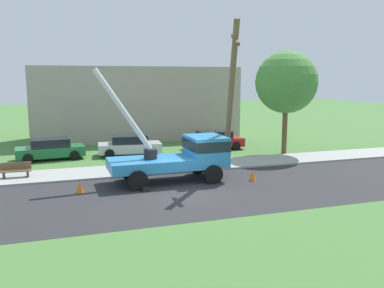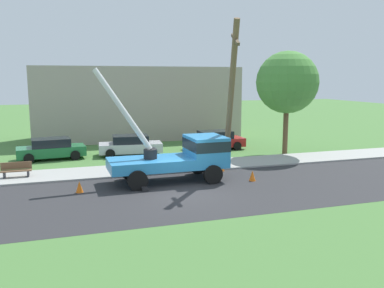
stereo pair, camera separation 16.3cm
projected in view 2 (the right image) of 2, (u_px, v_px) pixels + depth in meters
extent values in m
plane|color=#477538|center=(141.00, 151.00, 30.84)|extent=(120.00, 120.00, 0.00)
cube|color=#2B2B2D|center=(187.00, 193.00, 19.57)|extent=(80.00, 7.94, 0.01)
cube|color=#9E9E99|center=(161.00, 168.00, 24.71)|extent=(80.00, 3.00, 0.10)
cube|color=#2D84C6|center=(150.00, 164.00, 21.23)|extent=(4.33, 2.46, 0.55)
cube|color=#2D84C6|center=(206.00, 151.00, 22.12)|extent=(1.93, 2.43, 1.60)
cube|color=#19232D|center=(206.00, 144.00, 22.06)|extent=(1.95, 2.45, 0.56)
cylinder|color=black|center=(150.00, 154.00, 21.15)|extent=(0.70, 0.70, 0.50)
cylinder|color=silver|center=(123.00, 109.00, 20.98)|extent=(2.90, 1.62, 4.26)
cube|color=black|center=(145.00, 189.00, 19.83)|extent=(0.30, 0.30, 0.20)
cube|color=black|center=(134.00, 176.00, 22.54)|extent=(0.30, 0.30, 0.20)
cylinder|color=black|center=(213.00, 174.00, 21.15)|extent=(1.00, 0.30, 1.00)
cylinder|color=black|center=(198.00, 165.00, 23.40)|extent=(1.00, 0.30, 1.00)
cylinder|color=black|center=(138.00, 180.00, 19.90)|extent=(1.00, 0.30, 1.00)
cylinder|color=black|center=(129.00, 170.00, 22.15)|extent=(1.00, 0.30, 1.00)
cylinder|color=brown|center=(231.00, 100.00, 22.77)|extent=(1.11, 3.41, 8.55)
cube|color=brown|center=(235.00, 39.00, 21.08)|extent=(0.56, 1.73, 0.78)
cone|color=orange|center=(252.00, 176.00, 21.77)|extent=(0.36, 0.36, 0.56)
cone|color=orange|center=(79.00, 187.00, 19.58)|extent=(0.36, 0.36, 0.56)
cone|color=orange|center=(222.00, 166.00, 24.06)|extent=(0.36, 0.36, 0.56)
cube|color=#1E6638|center=(51.00, 151.00, 27.52)|extent=(4.54, 2.18, 0.65)
cube|color=black|center=(51.00, 142.00, 27.43)|extent=(2.60, 1.87, 0.55)
cylinder|color=black|center=(75.00, 155.00, 27.30)|extent=(0.64, 0.22, 0.64)
cylinder|color=black|center=(72.00, 151.00, 28.94)|extent=(0.64, 0.22, 0.64)
cylinder|color=black|center=(29.00, 159.00, 26.18)|extent=(0.64, 0.22, 0.64)
cylinder|color=black|center=(28.00, 154.00, 27.82)|extent=(0.64, 0.22, 0.64)
cube|color=#B7B7BF|center=(131.00, 147.00, 28.99)|extent=(4.55, 2.20, 0.65)
cube|color=black|center=(130.00, 139.00, 28.90)|extent=(2.61, 1.88, 0.55)
cylinder|color=black|center=(152.00, 152.00, 28.47)|extent=(0.64, 0.22, 0.64)
cylinder|color=black|center=(149.00, 148.00, 30.21)|extent=(0.64, 0.22, 0.64)
cylinder|color=black|center=(110.00, 154.00, 27.85)|extent=(0.64, 0.22, 0.64)
cylinder|color=black|center=(110.00, 149.00, 29.59)|extent=(0.64, 0.22, 0.64)
cube|color=#B21E1E|center=(215.00, 142.00, 31.36)|extent=(4.41, 1.81, 0.65)
cube|color=black|center=(215.00, 134.00, 31.26)|extent=(2.47, 1.66, 0.55)
cylinder|color=black|center=(237.00, 146.00, 30.99)|extent=(0.64, 0.22, 0.64)
cylinder|color=black|center=(228.00, 142.00, 32.68)|extent=(0.64, 0.22, 0.64)
cylinder|color=black|center=(201.00, 148.00, 30.11)|extent=(0.64, 0.22, 0.64)
cylinder|color=black|center=(194.00, 144.00, 31.80)|extent=(0.64, 0.22, 0.64)
cube|color=brown|center=(16.00, 171.00, 22.19)|extent=(1.60, 0.44, 0.06)
cube|color=brown|center=(16.00, 166.00, 22.34)|extent=(1.60, 0.06, 0.40)
cube|color=#333338|center=(4.00, 176.00, 22.05)|extent=(0.10, 0.40, 0.45)
cube|color=#333338|center=(28.00, 174.00, 22.41)|extent=(0.10, 0.40, 0.45)
cylinder|color=brown|center=(286.00, 121.00, 29.15)|extent=(0.36, 0.36, 4.80)
sphere|color=#4C8C3D|center=(287.00, 82.00, 28.71)|extent=(4.39, 4.39, 4.39)
cube|color=#A5998C|center=(137.00, 103.00, 37.02)|extent=(18.00, 6.00, 6.40)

